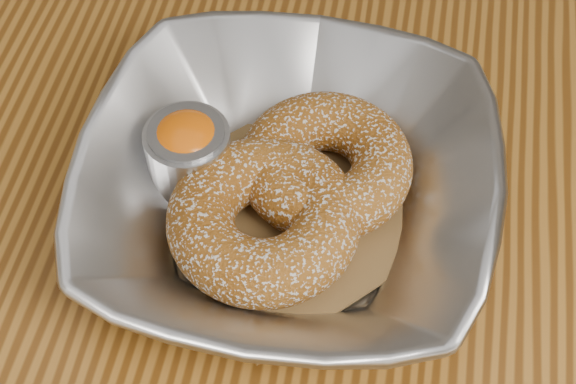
% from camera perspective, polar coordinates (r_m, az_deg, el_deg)
% --- Properties ---
extents(table, '(1.20, 0.80, 0.75)m').
position_cam_1_polar(table, '(0.61, 0.00, -11.17)').
color(table, brown).
rests_on(table, ground_plane).
extents(serving_bowl, '(0.25, 0.25, 0.06)m').
position_cam_1_polar(serving_bowl, '(0.52, 0.00, 0.01)').
color(serving_bowl, '#B0B3B8').
rests_on(serving_bowl, table).
extents(parchment, '(0.21, 0.21, 0.00)m').
position_cam_1_polar(parchment, '(0.54, 0.00, -1.32)').
color(parchment, brown).
rests_on(parchment, table).
extents(donut_back, '(0.12, 0.12, 0.04)m').
position_cam_1_polar(donut_back, '(0.54, 2.44, 1.81)').
color(donut_back, brown).
rests_on(donut_back, parchment).
extents(donut_front, '(0.13, 0.13, 0.04)m').
position_cam_1_polar(donut_front, '(0.51, -1.58, -1.80)').
color(donut_front, brown).
rests_on(donut_front, parchment).
extents(ramekin, '(0.05, 0.05, 0.05)m').
position_cam_1_polar(ramekin, '(0.54, -6.44, 2.55)').
color(ramekin, '#B0B3B8').
rests_on(ramekin, table).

